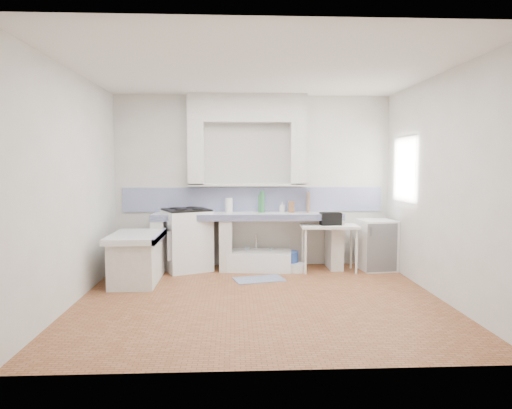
{
  "coord_description": "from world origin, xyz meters",
  "views": [
    {
      "loc": [
        -0.32,
        -5.61,
        1.67
      ],
      "look_at": [
        0.0,
        1.0,
        1.1
      ],
      "focal_mm": 32.37,
      "sensor_mm": 36.0,
      "label": 1
    }
  ],
  "objects_px": {
    "stove": "(187,240)",
    "side_table": "(329,248)",
    "sink": "(257,261)",
    "fridge": "(377,245)"
  },
  "relations": [
    {
      "from": "stove",
      "to": "sink",
      "type": "height_order",
      "value": "stove"
    },
    {
      "from": "sink",
      "to": "fridge",
      "type": "relative_size",
      "value": 1.37
    },
    {
      "from": "sink",
      "to": "fridge",
      "type": "bearing_deg",
      "value": 3.44
    },
    {
      "from": "stove",
      "to": "sink",
      "type": "distance_m",
      "value": 1.16
    },
    {
      "from": "sink",
      "to": "side_table",
      "type": "distance_m",
      "value": 1.17
    },
    {
      "from": "side_table",
      "to": "fridge",
      "type": "bearing_deg",
      "value": 7.25
    },
    {
      "from": "stove",
      "to": "side_table",
      "type": "bearing_deg",
      "value": -29.78
    },
    {
      "from": "side_table",
      "to": "fridge",
      "type": "height_order",
      "value": "fridge"
    },
    {
      "from": "fridge",
      "to": "side_table",
      "type": "bearing_deg",
      "value": 178.34
    },
    {
      "from": "sink",
      "to": "fridge",
      "type": "xyz_separation_m",
      "value": [
        1.91,
        -0.12,
        0.27
      ]
    }
  ]
}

